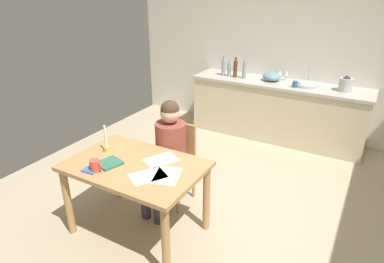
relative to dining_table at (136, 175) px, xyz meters
name	(u,v)px	position (x,y,z in m)	size (l,w,h in m)	color
ground_plane	(211,214)	(0.49, 0.59, -0.66)	(5.20, 5.20, 0.04)	tan
wall_back	(289,51)	(0.49, 3.19, 0.66)	(5.20, 0.12, 2.60)	silver
kitchen_counter	(276,110)	(0.49, 2.83, -0.18)	(2.64, 0.64, 0.90)	beige
dining_table	(136,175)	(0.00, 0.00, 0.00)	(1.24, 0.83, 0.75)	tan
chair_at_table	(175,159)	(0.02, 0.65, -0.14)	(0.40, 0.40, 0.88)	tan
person_seated	(167,150)	(0.02, 0.51, 0.04)	(0.32, 0.59, 1.19)	brown
coffee_mug	(95,166)	(-0.22, -0.27, 0.17)	(0.13, 0.09, 0.11)	#D84C3F
candlestick	(106,144)	(-0.40, 0.07, 0.19)	(0.06, 0.06, 0.27)	gold
book_magazine	(94,168)	(-0.27, -0.24, 0.12)	(0.13, 0.20, 0.02)	#4869A1
book_cookery	(109,163)	(-0.20, -0.12, 0.13)	(0.19, 0.20, 0.02)	#306B54
paper_letter	(148,176)	(0.23, -0.11, 0.12)	(0.21, 0.30, 0.00)	white
paper_bill	(161,160)	(0.17, 0.19, 0.12)	(0.21, 0.30, 0.00)	white
paper_envelope	(167,175)	(0.36, -0.02, 0.12)	(0.21, 0.30, 0.00)	white
sink_unit	(306,84)	(0.88, 2.84, 0.29)	(0.36, 0.36, 0.24)	#B2B7BC
bottle_oil	(223,67)	(-0.42, 2.80, 0.39)	(0.06, 0.06, 0.31)	#8C999E
bottle_vinegar	(229,70)	(-0.31, 2.79, 0.37)	(0.06, 0.06, 0.25)	#8C999E
bottle_wine_red	(235,69)	(-0.21, 2.79, 0.40)	(0.06, 0.06, 0.32)	#593319
bottle_sauce	(244,70)	(-0.06, 2.79, 0.39)	(0.06, 0.06, 0.31)	#8C999E
mixing_bowl	(272,77)	(0.36, 2.86, 0.33)	(0.28, 0.28, 0.12)	#668C99
stovetop_kettle	(346,84)	(1.40, 2.83, 0.36)	(0.18, 0.18, 0.22)	#B7BABF
wine_glass_near_sink	(286,73)	(0.54, 2.98, 0.37)	(0.07, 0.07, 0.15)	silver
wine_glass_by_kettle	(280,73)	(0.44, 2.98, 0.37)	(0.07, 0.07, 0.15)	silver
teacup_on_counter	(295,84)	(0.76, 2.68, 0.31)	(0.11, 0.07, 0.09)	#33598C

